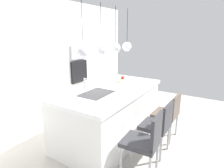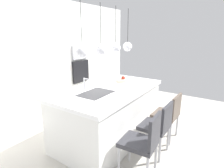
# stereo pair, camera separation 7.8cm
# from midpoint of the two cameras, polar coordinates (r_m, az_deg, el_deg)

# --- Properties ---
(floor) EXTENTS (6.60, 6.60, 0.00)m
(floor) POSITION_cam_midpoint_polar(r_m,az_deg,el_deg) (3.64, -0.27, -15.76)
(floor) COLOR #BCB7AD
(floor) RESTS_ON ground
(back_wall) EXTENTS (6.00, 0.10, 2.60)m
(back_wall) POSITION_cam_midpoint_polar(r_m,az_deg,el_deg) (4.31, -18.97, 6.73)
(back_wall) COLOR white
(back_wall) RESTS_ON ground
(kitchen_island) EXTENTS (2.06, 1.14, 0.95)m
(kitchen_island) POSITION_cam_midpoint_polar(r_m,az_deg,el_deg) (3.42, -0.28, -8.87)
(kitchen_island) COLOR white
(kitchen_island) RESTS_ON ground
(sink_basin) EXTENTS (0.56, 0.40, 0.02)m
(sink_basin) POSITION_cam_midpoint_polar(r_m,az_deg,el_deg) (2.98, -4.16, -2.94)
(sink_basin) COLOR #2D2D30
(sink_basin) RESTS_ON kitchen_island
(faucet) EXTENTS (0.02, 0.17, 0.22)m
(faucet) POSITION_cam_midpoint_polar(r_m,az_deg,el_deg) (3.07, -7.36, 0.38)
(faucet) COLOR silver
(faucet) RESTS_ON kitchen_island
(fruit_bowl) EXTENTS (0.26, 0.26, 0.12)m
(fruit_bowl) POSITION_cam_midpoint_polar(r_m,az_deg,el_deg) (3.67, 3.77, 1.19)
(fruit_bowl) COLOR beige
(fruit_bowl) RESTS_ON kitchen_island
(microwave) EXTENTS (0.54, 0.08, 0.34)m
(microwave) POSITION_cam_midpoint_polar(r_m,az_deg,el_deg) (4.90, -9.37, 9.55)
(microwave) COLOR #9E9EA3
(microwave) RESTS_ON back_wall
(oven) EXTENTS (0.56, 0.08, 0.56)m
(oven) POSITION_cam_midpoint_polar(r_m,az_deg,el_deg) (4.98, -9.12, 3.82)
(oven) COLOR black
(oven) RESTS_ON back_wall
(chair_near) EXTENTS (0.43, 0.49, 0.91)m
(chair_near) POSITION_cam_midpoint_polar(r_m,az_deg,el_deg) (2.59, 10.36, -16.72)
(chair_near) COLOR #333338
(chair_near) RESTS_ON ground
(chair_middle) EXTENTS (0.44, 0.42, 0.86)m
(chair_middle) POSITION_cam_midpoint_polar(r_m,az_deg,el_deg) (3.07, 14.55, -11.98)
(chair_middle) COLOR #333338
(chair_middle) RESTS_ON ground
(chair_far) EXTENTS (0.47, 0.42, 0.85)m
(chair_far) POSITION_cam_midpoint_polar(r_m,az_deg,el_deg) (3.54, 17.49, -8.47)
(chair_far) COLOR brown
(chair_far) RESTS_ON ground
(pendant_light_left) EXTENTS (0.18, 0.18, 0.78)m
(pendant_light_left) POSITION_cam_midpoint_polar(r_m,az_deg,el_deg) (2.63, -8.21, 9.67)
(pendant_light_left) COLOR silver
(pendant_light_center_left) EXTENTS (0.18, 0.18, 0.78)m
(pendant_light_center_left) POSITION_cam_midpoint_polar(r_m,az_deg,el_deg) (2.96, -2.65, 10.41)
(pendant_light_center_left) COLOR silver
(pendant_light_center_right) EXTENTS (0.18, 0.18, 0.78)m
(pendant_light_center_right) POSITION_cam_midpoint_polar(r_m,az_deg,el_deg) (3.31, 1.78, 10.93)
(pendant_light_center_right) COLOR silver
(pendant_light_right) EXTENTS (0.18, 0.18, 0.78)m
(pendant_light_right) POSITION_cam_midpoint_polar(r_m,az_deg,el_deg) (3.68, 5.36, 11.31)
(pendant_light_right) COLOR silver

